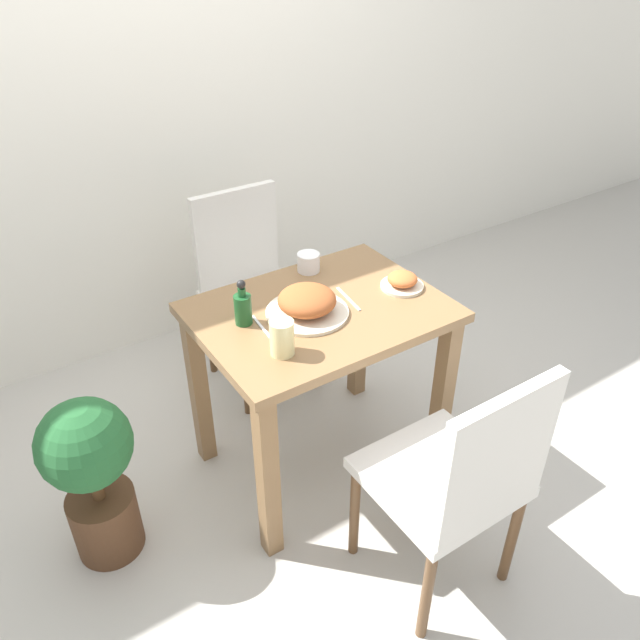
# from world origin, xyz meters

# --- Properties ---
(ground_plane) EXTENTS (16.00, 16.00, 0.00)m
(ground_plane) POSITION_xyz_m (0.00, 0.00, 0.00)
(ground_plane) COLOR #B7B2A8
(wall_back) EXTENTS (8.00, 0.05, 2.60)m
(wall_back) POSITION_xyz_m (0.00, 1.22, 1.30)
(wall_back) COLOR white
(wall_back) RESTS_ON ground_plane
(dining_table) EXTENTS (0.86, 0.64, 0.73)m
(dining_table) POSITION_xyz_m (0.00, 0.00, 0.59)
(dining_table) COLOR olive
(dining_table) RESTS_ON ground_plane
(chair_near) EXTENTS (0.42, 0.42, 0.89)m
(chair_near) POSITION_xyz_m (0.03, -0.69, 0.50)
(chair_near) COLOR silver
(chair_near) RESTS_ON ground_plane
(chair_far) EXTENTS (0.42, 0.42, 0.89)m
(chair_far) POSITION_xyz_m (0.07, 0.67, 0.50)
(chair_far) COLOR silver
(chair_far) RESTS_ON ground_plane
(food_plate) EXTENTS (0.28, 0.28, 0.10)m
(food_plate) POSITION_xyz_m (-0.06, -0.01, 0.77)
(food_plate) COLOR beige
(food_plate) RESTS_ON dining_table
(side_plate) EXTENTS (0.16, 0.16, 0.06)m
(side_plate) POSITION_xyz_m (0.33, -0.05, 0.75)
(side_plate) COLOR beige
(side_plate) RESTS_ON dining_table
(drink_cup) EXTENTS (0.09, 0.09, 0.07)m
(drink_cup) POSITION_xyz_m (0.11, 0.25, 0.76)
(drink_cup) COLOR white
(drink_cup) RESTS_ON dining_table
(juice_glass) EXTENTS (0.08, 0.08, 0.12)m
(juice_glass) POSITION_xyz_m (-0.24, -0.16, 0.78)
(juice_glass) COLOR beige
(juice_glass) RESTS_ON dining_table
(sauce_bottle) EXTENTS (0.06, 0.06, 0.16)m
(sauce_bottle) POSITION_xyz_m (-0.26, 0.06, 0.79)
(sauce_bottle) COLOR #194C23
(sauce_bottle) RESTS_ON dining_table
(fork_utensil) EXTENTS (0.02, 0.18, 0.00)m
(fork_utensil) POSITION_xyz_m (-0.23, -0.01, 0.73)
(fork_utensil) COLOR silver
(fork_utensil) RESTS_ON dining_table
(spoon_utensil) EXTENTS (0.03, 0.17, 0.00)m
(spoon_utensil) POSITION_xyz_m (0.12, -0.01, 0.73)
(spoon_utensil) COLOR silver
(spoon_utensil) RESTS_ON dining_table
(potted_plant_left) EXTENTS (0.30, 0.30, 0.64)m
(potted_plant_left) POSITION_xyz_m (-0.84, 0.05, 0.37)
(potted_plant_left) COLOR #51331E
(potted_plant_left) RESTS_ON ground_plane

